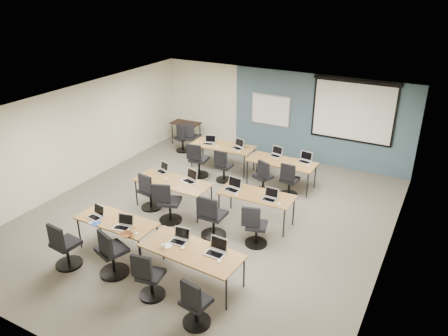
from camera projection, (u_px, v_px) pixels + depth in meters
The scene contains 58 objects.
floor at pixel (207, 218), 10.40m from camera, with size 8.00×9.00×0.02m, color #6B6354.
ceiling at pixel (205, 108), 9.29m from camera, with size 8.00×9.00×0.02m, color white.
wall_back at pixel (280, 114), 13.46m from camera, with size 8.00×0.04×2.70m, color beige.
wall_front at pixel (46, 278), 6.24m from camera, with size 8.00×0.04×2.70m, color beige.
wall_left at pixel (77, 137), 11.58m from camera, with size 0.04×9.00×2.70m, color beige.
wall_right at pixel (391, 207), 8.11m from camera, with size 0.04×9.00×2.70m, color beige.
blue_accent_panel at pixel (320, 120), 12.89m from camera, with size 5.50×0.04×2.70m, color #3D5977.
whiteboard at pixel (271, 110), 13.49m from camera, with size 1.28×0.03×0.98m.
projector_screen at pixel (354, 108), 12.21m from camera, with size 2.40×0.10×1.82m.
training_table_front_left at pixel (117, 222), 8.89m from camera, with size 1.71×0.71×0.73m.
training_table_front_right at pixel (191, 252), 7.94m from camera, with size 1.93×0.80×0.73m.
training_table_mid_left at pixel (173, 183), 10.55m from camera, with size 1.89×0.79×0.73m.
training_table_mid_right at pixel (256, 196), 9.94m from camera, with size 1.73×0.72×0.73m.
training_table_back_left at pixel (222, 147), 12.74m from camera, with size 1.87×0.78×0.73m.
training_table_back_right at pixel (281, 163), 11.67m from camera, with size 1.83×0.76×0.73m.
laptop_0 at pixel (96, 214), 8.97m from camera, with size 0.32×0.27×0.24m.
mouse_0 at pixel (91, 223), 8.76m from camera, with size 0.06×0.09×0.03m, color white.
task_chair_0 at pixel (65, 249), 8.50m from camera, with size 0.53×0.53×1.01m.
laptop_1 at pixel (123, 224), 8.61m from camera, with size 0.33×0.28×0.25m.
mouse_1 at pixel (136, 234), 8.40m from camera, with size 0.06×0.09×0.03m, color white.
task_chair_1 at pixel (111, 256), 8.25m from camera, with size 0.59×0.57×1.04m.
laptop_2 at pixel (180, 238), 8.16m from camera, with size 0.32×0.28×0.25m.
mouse_2 at pixel (183, 248), 7.96m from camera, with size 0.07×0.10×0.04m, color white.
task_chair_2 at pixel (149, 279), 7.69m from camera, with size 0.47×0.47×0.96m.
laptop_3 at pixel (216, 250), 7.82m from camera, with size 0.36×0.30×0.27m.
mouse_3 at pixel (219, 261), 7.60m from camera, with size 0.06×0.10×0.03m, color white.
task_chair_3 at pixel (195, 307), 7.06m from camera, with size 0.48×0.48×0.96m.
laptop_4 at pixel (163, 169), 11.03m from camera, with size 0.30×0.26×0.23m.
mouse_4 at pixel (166, 179), 10.63m from camera, with size 0.06×0.10×0.04m, color white.
task_chair_4 at pixel (149, 194), 10.62m from camera, with size 0.50×0.50×0.98m.
laptop_5 at pixel (190, 178), 10.53m from camera, with size 0.36×0.31×0.27m.
mouse_5 at pixel (196, 184), 10.36m from camera, with size 0.06×0.10×0.03m, color white.
task_chair_5 at pixel (168, 206), 10.06m from camera, with size 0.56×0.54×1.02m.
laptop_6 at pixel (233, 187), 10.11m from camera, with size 0.36×0.30×0.27m.
mouse_6 at pixel (236, 195), 9.87m from camera, with size 0.06×0.10×0.03m, color white.
task_chair_6 at pixel (212, 220), 9.46m from camera, with size 0.56×0.56×1.04m.
laptop_7 at pixel (270, 197), 9.67m from camera, with size 0.32×0.27×0.24m.
mouse_7 at pixel (279, 204), 9.48m from camera, with size 0.06×0.10×0.04m, color white.
task_chair_7 at pixel (255, 229), 9.19m from camera, with size 0.49×0.48×0.97m.
laptop_8 at pixel (209, 142), 12.82m from camera, with size 0.32×0.28×0.25m.
mouse_8 at pixel (217, 146), 12.61m from camera, with size 0.06×0.10×0.04m, color white.
task_chair_8 at pixel (198, 163), 12.35m from camera, with size 0.53×0.53×1.01m.
laptop_9 at pixel (238, 146), 12.51m from camera, with size 0.34×0.29×0.26m.
mouse_9 at pixel (239, 151), 12.29m from camera, with size 0.06×0.09×0.03m, color white.
task_chair_9 at pixel (223, 169), 12.05m from camera, with size 0.46×0.46×0.95m.
laptop_10 at pixel (276, 153), 11.99m from camera, with size 0.32×0.27×0.24m.
mouse_10 at pixel (278, 159), 11.79m from camera, with size 0.06×0.09×0.03m, color white.
task_chair_10 at pixel (263, 179), 11.41m from camera, with size 0.50×0.47×0.95m.
laptop_11 at pixel (305, 159), 11.61m from camera, with size 0.34×0.29×0.26m.
mouse_11 at pixel (308, 165), 11.39m from camera, with size 0.06×0.10×0.04m, color white.
task_chair_11 at pixel (289, 183), 11.23m from camera, with size 0.48×0.48×0.96m.
blue_mousepad at pixel (95, 223), 8.78m from camera, with size 0.23×0.19×0.01m, color #1B459C.
snack_bowl at pixel (126, 235), 8.32m from camera, with size 0.28×0.28×0.07m, color #9D521F.
snack_plate at pixel (167, 246), 8.04m from camera, with size 0.18×0.18×0.01m, color white.
coffee_cup at pixel (163, 247), 7.94m from camera, with size 0.07×0.07×0.06m, color silver.
utility_table at pixel (186, 125), 14.62m from camera, with size 0.97×0.54×0.75m.
spare_chair_a at pixel (192, 140), 14.00m from camera, with size 0.55×0.53×1.01m.
spare_chair_b at pixel (182, 140), 14.07m from camera, with size 0.48×0.46×0.95m.
Camera 1 is at (4.64, -7.73, 5.33)m, focal length 35.00 mm.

